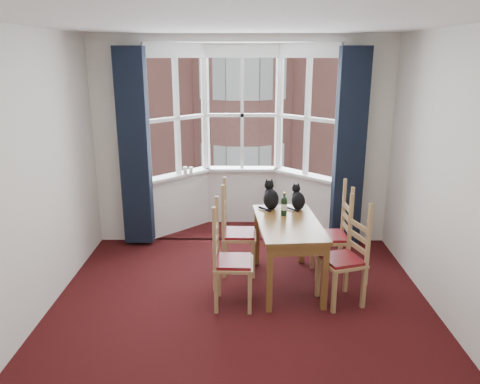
{
  "coord_description": "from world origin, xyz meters",
  "views": [
    {
      "loc": [
        0.01,
        -4.01,
        2.53
      ],
      "look_at": [
        -0.02,
        1.05,
        1.05
      ],
      "focal_mm": 35.0,
      "sensor_mm": 36.0,
      "label": 1
    }
  ],
  "objects_px": {
    "cat_left": "(271,197)",
    "candle_short": "(191,170)",
    "chair_left_far": "(232,235)",
    "cat_right": "(298,199)",
    "chair_right_far": "(338,238)",
    "dining_table": "(288,231)",
    "wine_bottle": "(284,205)",
    "chair_right_near": "(350,260)",
    "candle_tall": "(185,170)",
    "chair_left_near": "(225,263)"
  },
  "relations": [
    {
      "from": "candle_tall",
      "to": "chair_right_far",
      "type": "bearing_deg",
      "value": -37.02
    },
    {
      "from": "cat_left",
      "to": "chair_left_near",
      "type": "bearing_deg",
      "value": -119.3
    },
    {
      "from": "dining_table",
      "to": "chair_left_far",
      "type": "relative_size",
      "value": 1.42
    },
    {
      "from": "cat_left",
      "to": "wine_bottle",
      "type": "distance_m",
      "value": 0.29
    },
    {
      "from": "chair_left_near",
      "to": "wine_bottle",
      "type": "height_order",
      "value": "wine_bottle"
    },
    {
      "from": "chair_right_far",
      "to": "cat_right",
      "type": "xyz_separation_m",
      "value": [
        -0.46,
        0.19,
        0.41
      ]
    },
    {
      "from": "wine_bottle",
      "to": "candle_short",
      "type": "bearing_deg",
      "value": 128.4
    },
    {
      "from": "cat_left",
      "to": "candle_tall",
      "type": "height_order",
      "value": "cat_left"
    },
    {
      "from": "chair_right_far",
      "to": "candle_short",
      "type": "distance_m",
      "value": 2.46
    },
    {
      "from": "cat_right",
      "to": "chair_left_far",
      "type": "bearing_deg",
      "value": -171.74
    },
    {
      "from": "chair_left_near",
      "to": "candle_short",
      "type": "height_order",
      "value": "candle_short"
    },
    {
      "from": "cat_right",
      "to": "candle_tall",
      "type": "relative_size",
      "value": 2.98
    },
    {
      "from": "chair_left_near",
      "to": "cat_left",
      "type": "distance_m",
      "value": 1.15
    },
    {
      "from": "chair_right_near",
      "to": "candle_short",
      "type": "bearing_deg",
      "value": 131.38
    },
    {
      "from": "chair_left_far",
      "to": "wine_bottle",
      "type": "height_order",
      "value": "wine_bottle"
    },
    {
      "from": "cat_right",
      "to": "candle_tall",
      "type": "height_order",
      "value": "cat_right"
    },
    {
      "from": "chair_left_far",
      "to": "cat_left",
      "type": "relative_size",
      "value": 2.57
    },
    {
      "from": "cat_left",
      "to": "dining_table",
      "type": "bearing_deg",
      "value": -69.91
    },
    {
      "from": "chair_left_far",
      "to": "chair_left_near",
      "type": "bearing_deg",
      "value": -93.75
    },
    {
      "from": "wine_bottle",
      "to": "cat_right",
      "type": "bearing_deg",
      "value": 51.96
    },
    {
      "from": "chair_left_far",
      "to": "cat_left",
      "type": "xyz_separation_m",
      "value": [
        0.47,
        0.13,
        0.43
      ]
    },
    {
      "from": "dining_table",
      "to": "chair_right_far",
      "type": "distance_m",
      "value": 0.69
    },
    {
      "from": "chair_right_near",
      "to": "candle_tall",
      "type": "xyz_separation_m",
      "value": [
        -1.96,
        2.11,
        0.45
      ]
    },
    {
      "from": "chair_left_far",
      "to": "cat_right",
      "type": "xyz_separation_m",
      "value": [
        0.79,
        0.11,
        0.41
      ]
    },
    {
      "from": "chair_right_near",
      "to": "chair_right_far",
      "type": "distance_m",
      "value": 0.63
    },
    {
      "from": "chair_right_near",
      "to": "candle_short",
      "type": "relative_size",
      "value": 9.53
    },
    {
      "from": "chair_right_far",
      "to": "candle_tall",
      "type": "distance_m",
      "value": 2.5
    },
    {
      "from": "cat_left",
      "to": "chair_left_far",
      "type": "bearing_deg",
      "value": -164.08
    },
    {
      "from": "dining_table",
      "to": "wine_bottle",
      "type": "xyz_separation_m",
      "value": [
        -0.03,
        0.21,
        0.23
      ]
    },
    {
      "from": "dining_table",
      "to": "candle_tall",
      "type": "xyz_separation_m",
      "value": [
        -1.35,
        1.74,
        0.27
      ]
    },
    {
      "from": "chair_right_far",
      "to": "wine_bottle",
      "type": "relative_size",
      "value": 3.34
    },
    {
      "from": "chair_left_far",
      "to": "chair_right_near",
      "type": "bearing_deg",
      "value": -29.31
    },
    {
      "from": "chair_right_near",
      "to": "chair_right_far",
      "type": "bearing_deg",
      "value": 89.87
    },
    {
      "from": "candle_tall",
      "to": "candle_short",
      "type": "relative_size",
      "value": 1.09
    },
    {
      "from": "chair_left_near",
      "to": "chair_left_far",
      "type": "distance_m",
      "value": 0.79
    },
    {
      "from": "chair_right_near",
      "to": "cat_left",
      "type": "height_order",
      "value": "cat_left"
    },
    {
      "from": "cat_right",
      "to": "cat_left",
      "type": "bearing_deg",
      "value": 176.7
    },
    {
      "from": "chair_left_far",
      "to": "chair_right_near",
      "type": "xyz_separation_m",
      "value": [
        1.25,
        -0.7,
        0.0
      ]
    },
    {
      "from": "chair_right_far",
      "to": "candle_short",
      "type": "relative_size",
      "value": 9.53
    },
    {
      "from": "dining_table",
      "to": "candle_tall",
      "type": "height_order",
      "value": "candle_tall"
    },
    {
      "from": "cat_left",
      "to": "candle_short",
      "type": "relative_size",
      "value": 3.71
    },
    {
      "from": "chair_left_far",
      "to": "cat_right",
      "type": "distance_m",
      "value": 0.9
    },
    {
      "from": "dining_table",
      "to": "chair_right_near",
      "type": "height_order",
      "value": "chair_right_near"
    },
    {
      "from": "chair_right_near",
      "to": "candle_tall",
      "type": "relative_size",
      "value": 8.74
    },
    {
      "from": "dining_table",
      "to": "chair_left_near",
      "type": "relative_size",
      "value": 1.42
    },
    {
      "from": "chair_right_near",
      "to": "cat_left",
      "type": "bearing_deg",
      "value": 133.18
    },
    {
      "from": "cat_left",
      "to": "candle_tall",
      "type": "bearing_deg",
      "value": 132.82
    },
    {
      "from": "wine_bottle",
      "to": "candle_tall",
      "type": "xyz_separation_m",
      "value": [
        -1.31,
        1.53,
        0.04
      ]
    },
    {
      "from": "cat_left",
      "to": "candle_short",
      "type": "bearing_deg",
      "value": 130.16
    },
    {
      "from": "chair_right_near",
      "to": "candle_tall",
      "type": "height_order",
      "value": "candle_tall"
    }
  ]
}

